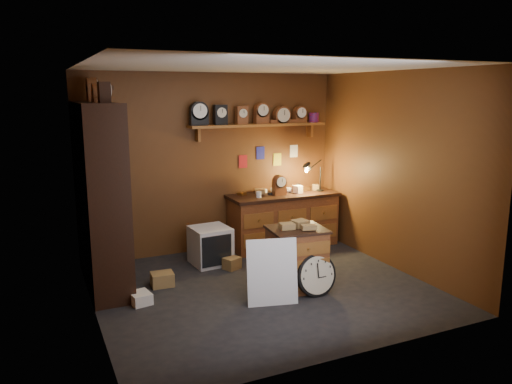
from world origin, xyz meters
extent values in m
plane|color=black|center=(0.00, 0.00, 0.00)|extent=(4.00, 4.00, 0.00)
cube|color=#5C3315|center=(0.00, 1.80, 1.35)|extent=(4.00, 0.02, 2.70)
cube|color=#5C3315|center=(0.00, -1.80, 1.35)|extent=(4.00, 0.02, 2.70)
cube|color=#5C3315|center=(-2.00, 0.00, 1.35)|extent=(0.02, 3.60, 2.70)
cube|color=#5C3315|center=(2.00, 0.00, 1.35)|extent=(0.02, 3.60, 2.70)
cube|color=beige|center=(0.00, 0.00, 2.70)|extent=(4.00, 3.60, 0.02)
cube|color=brown|center=(0.70, 1.65, 1.92)|extent=(2.20, 0.30, 0.04)
cube|color=brown|center=(-0.25, 1.72, 1.80)|extent=(0.04, 0.16, 0.20)
cube|color=brown|center=(1.65, 1.72, 1.80)|extent=(0.04, 0.16, 0.20)
cylinder|color=#B21419|center=(1.68, 1.65, 2.02)|extent=(0.16, 0.16, 0.15)
cube|color=maroon|center=(0.15, 1.79, 1.35)|extent=(0.14, 0.01, 0.20)
cube|color=navy|center=(0.45, 1.79, 1.47)|extent=(0.14, 0.01, 0.20)
cube|color=gold|center=(0.75, 1.79, 1.35)|extent=(0.14, 0.01, 0.20)
cube|color=silver|center=(1.05, 1.79, 1.47)|extent=(0.14, 0.01, 0.20)
cube|color=black|center=(-1.98, 0.98, 1.15)|extent=(0.03, 1.60, 2.30)
cube|color=black|center=(-1.75, 0.20, 1.15)|extent=(0.45, 0.03, 2.30)
cube|color=black|center=(-1.75, 1.76, 1.15)|extent=(0.45, 0.03, 2.30)
cube|color=black|center=(-1.75, 0.98, 0.05)|extent=(0.43, 1.54, 0.03)
cube|color=black|center=(-1.75, 0.98, 0.55)|extent=(0.43, 1.54, 0.03)
cube|color=black|center=(-1.75, 0.98, 1.00)|extent=(0.43, 1.54, 0.03)
cube|color=black|center=(-1.75, 0.98, 1.45)|extent=(0.43, 1.54, 0.03)
cube|color=black|center=(-1.75, 0.98, 1.90)|extent=(0.43, 1.54, 0.03)
cube|color=black|center=(-1.75, 0.98, 2.28)|extent=(0.43, 1.54, 0.03)
cube|color=brown|center=(1.05, 1.48, 0.40)|extent=(1.69, 0.60, 0.80)
cube|color=black|center=(1.05, 1.48, 0.82)|extent=(1.75, 0.66, 0.05)
cube|color=brown|center=(1.05, 1.18, 0.40)|extent=(1.61, 0.02, 0.52)
cylinder|color=black|center=(1.70, 1.43, 0.86)|extent=(0.12, 0.12, 0.02)
cylinder|color=black|center=(1.70, 1.43, 1.05)|extent=(0.02, 0.02, 0.38)
cylinder|color=black|center=(1.58, 1.40, 1.29)|extent=(0.27, 0.09, 0.14)
cone|color=black|center=(1.44, 1.37, 1.25)|extent=(0.18, 0.14, 0.18)
cube|color=brown|center=(0.39, -0.15, 0.37)|extent=(0.69, 0.60, 0.75)
cube|color=black|center=(0.39, -0.15, 0.76)|extent=(0.74, 0.64, 0.03)
cube|color=brown|center=(0.39, -0.42, 0.37)|extent=(0.58, 0.08, 0.63)
cylinder|color=black|center=(0.50, -0.44, 0.25)|extent=(0.52, 0.17, 0.52)
cylinder|color=beige|center=(0.50, -0.48, 0.26)|extent=(0.46, 0.10, 0.45)
cube|color=black|center=(0.50, -0.49, 0.33)|extent=(0.01, 0.04, 0.17)
cube|color=black|center=(0.55, -0.49, 0.23)|extent=(0.12, 0.01, 0.01)
cube|color=silver|center=(-0.09, -0.43, 0.00)|extent=(0.61, 0.30, 0.78)
cube|color=silver|center=(-0.28, 1.16, 0.27)|extent=(0.55, 0.55, 0.54)
cube|color=black|center=(-0.28, 0.89, 0.27)|extent=(0.44, 0.05, 0.43)
cube|color=olive|center=(-1.12, 0.62, 0.08)|extent=(0.29, 0.25, 0.17)
cube|color=white|center=(-1.49, 0.20, 0.07)|extent=(0.26, 0.29, 0.13)
cube|color=olive|center=(-0.09, 0.83, 0.08)|extent=(0.27, 0.25, 0.16)
camera|label=1|loc=(-2.52, -5.31, 2.42)|focal=35.00mm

